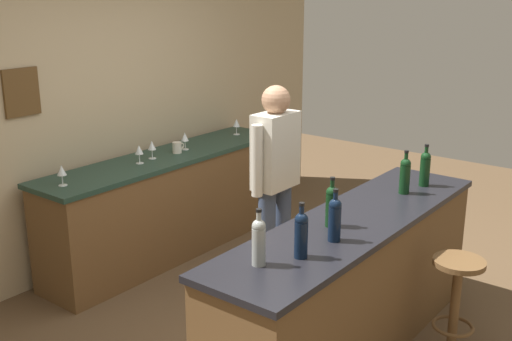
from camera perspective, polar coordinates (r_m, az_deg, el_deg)
The scene contains 18 objects.
ground_plane at distance 4.47m, azimuth 3.82°, elevation -14.37°, with size 10.00×10.00×0.00m, color brown.
back_wall at distance 5.30m, azimuth -14.53°, elevation 6.36°, with size 6.00×0.09×2.80m.
bar_counter at distance 4.07m, azimuth 8.68°, elevation -10.45°, with size 2.44×0.60×0.92m.
side_counter at distance 5.53m, azimuth -7.98°, elevation -3.08°, with size 2.49×0.56×0.90m.
bartender at distance 4.60m, azimuth 1.78°, elevation -0.61°, with size 0.52×0.21×1.62m.
bar_stool at distance 4.15m, azimuth 17.88°, elevation -10.55°, with size 0.32×0.32×0.68m.
wine_bottle_a at distance 3.18m, azimuth 0.25°, elevation -6.41°, with size 0.07×0.07×0.31m.
wine_bottle_b at distance 3.27m, azimuth 4.16°, elevation -5.76°, with size 0.07×0.07×0.31m.
wine_bottle_c at distance 3.50m, azimuth 7.23°, elevation -4.34°, with size 0.07×0.07×0.31m.
wine_bottle_d at distance 3.70m, azimuth 6.95°, elevation -3.13°, with size 0.07×0.07×0.31m.
wine_bottle_e at distance 4.38m, azimuth 13.50°, elevation -0.35°, with size 0.07×0.07×0.31m.
wine_bottle_f at distance 4.58m, azimuth 15.24°, elevation 0.27°, with size 0.07×0.07×0.31m.
wine_glass_a at distance 4.71m, azimuth -17.39°, elevation -0.05°, with size 0.07×0.07×0.16m.
wine_glass_b at distance 5.15m, azimuth -10.67°, elevation 1.82°, with size 0.07×0.07×0.16m.
wine_glass_c at distance 5.27m, azimuth -9.53°, elevation 2.23°, with size 0.07×0.07×0.16m.
wine_glass_d at distance 5.53m, azimuth -6.54°, elevation 3.02°, with size 0.07×0.07×0.16m.
wine_glass_e at distance 6.06m, azimuth -1.80°, elevation 4.33°, with size 0.07×0.07×0.16m.
coffee_mug at distance 5.44m, azimuth -7.22°, elevation 2.11°, with size 0.13×0.08×0.09m.
Camera 1 is at (-3.19, -2.13, 2.30)m, focal length 43.65 mm.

